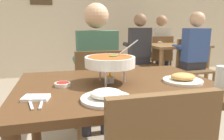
{
  "coord_description": "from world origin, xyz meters",
  "views": [
    {
      "loc": [
        -0.34,
        -1.18,
        1.12
      ],
      "look_at": [
        0.0,
        0.15,
        0.83
      ],
      "focal_mm": 33.96,
      "sensor_mm": 36.0,
      "label": 1
    }
  ],
  "objects": [
    {
      "name": "chair_bg_right",
      "position": [
        1.66,
        2.7,
        0.51
      ],
      "size": [
        0.48,
        0.48,
        0.9
      ],
      "color": "brown",
      "rests_on": "ground_plane"
    },
    {
      "name": "rice_plate",
      "position": [
        -0.14,
        -0.27,
        0.8
      ],
      "size": [
        0.24,
        0.24,
        0.06
      ],
      "color": "white",
      "rests_on": "dining_table_main"
    },
    {
      "name": "patron_bg_right",
      "position": [
        1.72,
        2.79,
        0.75
      ],
      "size": [
        0.4,
        0.45,
        1.31
      ],
      "color": "#2D2D38",
      "rests_on": "ground_plane"
    },
    {
      "name": "chair_bg_middle",
      "position": [
        1.7,
        1.69,
        0.51
      ],
      "size": [
        0.45,
        0.45,
        0.9
      ],
      "color": "brown",
      "rests_on": "ground_plane"
    },
    {
      "name": "napkin_folded",
      "position": [
        -0.45,
        -0.18,
        0.79
      ],
      "size": [
        0.13,
        0.1,
        0.02
      ],
      "primitive_type": "cube",
      "rotation": [
        0.0,
        0.0,
        -0.22
      ],
      "color": "white",
      "rests_on": "dining_table_main"
    },
    {
      "name": "patron_bg_left",
      "position": [
        1.03,
        2.28,
        0.75
      ],
      "size": [
        0.4,
        0.45,
        1.31
      ],
      "color": "#2D2D38",
      "rests_on": "ground_plane"
    },
    {
      "name": "patron_bg_middle",
      "position": [
        1.68,
        1.65,
        0.75
      ],
      "size": [
        0.4,
        0.45,
        1.31
      ],
      "color": "#2D2D38",
      "rests_on": "ground_plane"
    },
    {
      "name": "dining_table_far",
      "position": [
        1.7,
        2.22,
        0.64
      ],
      "size": [
        1.0,
        0.8,
        0.78
      ],
      "color": "brown",
      "rests_on": "ground_plane"
    },
    {
      "name": "fork_utensil",
      "position": [
        -0.47,
        -0.23,
        0.78
      ],
      "size": [
        0.05,
        0.17,
        0.01
      ],
      "primitive_type": "cube",
      "rotation": [
        0.0,
        0.0,
        0.21
      ],
      "color": "silver",
      "rests_on": "dining_table_main"
    },
    {
      "name": "diner_main",
      "position": [
        0.0,
        0.75,
        0.75
      ],
      "size": [
        0.4,
        0.45,
        1.31
      ],
      "color": "#2D2D38",
      "rests_on": "ground_plane"
    },
    {
      "name": "appetizer_plate",
      "position": [
        0.39,
        -0.07,
        0.8
      ],
      "size": [
        0.24,
        0.24,
        0.06
      ],
      "color": "white",
      "rests_on": "dining_table_main"
    },
    {
      "name": "drink_glass",
      "position": [
        0.51,
        -0.26,
        0.84
      ],
      "size": [
        0.07,
        0.07,
        0.13
      ],
      "color": "silver",
      "rests_on": "dining_table_main"
    },
    {
      "name": "chair_diner_main",
      "position": [
        -0.0,
        0.72,
        0.51
      ],
      "size": [
        0.44,
        0.44,
        0.9
      ],
      "color": "brown",
      "rests_on": "ground_plane"
    },
    {
      "name": "cafe_rear_partition",
      "position": [
        0.0,
        3.66,
        1.5
      ],
      "size": [
        10.0,
        0.1,
        3.0
      ],
      "primitive_type": "cube",
      "color": "beige",
      "rests_on": "ground_plane"
    },
    {
      "name": "spoon_utensil",
      "position": [
        -0.42,
        -0.23,
        0.78
      ],
      "size": [
        0.02,
        0.17,
        0.01
      ],
      "primitive_type": "cube",
      "rotation": [
        0.0,
        0.0,
        -0.05
      ],
      "color": "silver",
      "rests_on": "dining_table_main"
    },
    {
      "name": "chair_bg_left",
      "position": [
        1.09,
        2.28,
        0.51
      ],
      "size": [
        0.45,
        0.45,
        0.9
      ],
      "color": "brown",
      "rests_on": "ground_plane"
    },
    {
      "name": "dining_table_main",
      "position": [
        0.0,
        0.0,
        0.66
      ],
      "size": [
        1.19,
        0.86,
        0.78
      ],
      "color": "#51331C",
      "rests_on": "ground_plane"
    },
    {
      "name": "curry_bowl",
      "position": [
        -0.05,
        0.02,
        0.91
      ],
      "size": [
        0.33,
        0.3,
        0.26
      ],
      "color": "silver",
      "rests_on": "dining_table_main"
    },
    {
      "name": "sauce_dish",
      "position": [
        -0.33,
        0.02,
        0.79
      ],
      "size": [
        0.09,
        0.09,
        0.02
      ],
      "color": "white",
      "rests_on": "dining_table_main"
    }
  ]
}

